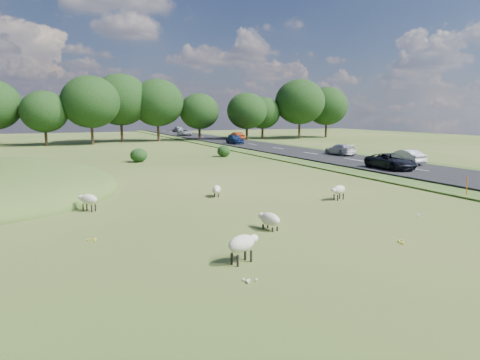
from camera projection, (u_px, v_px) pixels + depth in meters
name	position (u px, v px, depth m)	size (l,w,h in m)	color
ground	(150.00, 168.00, 39.18)	(160.00, 160.00, 0.00)	#33571B
road	(285.00, 150.00, 56.18)	(8.00, 150.00, 0.25)	black
treeline	(96.00, 103.00, 69.78)	(96.28, 14.66, 11.70)	black
shrubs	(102.00, 155.00, 43.46)	(27.10, 4.46, 1.44)	black
marker_post	(467.00, 187.00, 25.25)	(0.06, 0.06, 1.20)	#D8590C
sheep_0	(216.00, 190.00, 25.42)	(0.85, 1.21, 0.67)	beige
sheep_1	(242.00, 243.00, 14.08)	(1.38, 0.95, 0.96)	beige
sheep_2	(270.00, 219.00, 18.16)	(0.78, 1.34, 0.74)	beige
sheep_3	(88.00, 199.00, 21.61)	(1.07, 1.18, 0.88)	beige
sheep_4	(339.00, 190.00, 24.41)	(1.23, 0.81, 0.85)	beige
car_0	(178.00, 129.00, 109.94)	(1.93, 4.75, 1.38)	#A7AAAF
car_1	(185.00, 132.00, 91.26)	(2.18, 4.73, 1.32)	#B3B6BC
car_2	(404.00, 157.00, 39.76)	(1.43, 4.10, 1.35)	#B6B8BE
car_3	(235.00, 139.00, 66.55)	(1.69, 4.21, 1.43)	navy
car_5	(391.00, 161.00, 36.17)	(2.16, 4.69, 1.30)	black
car_6	(340.00, 149.00, 48.53)	(1.77, 4.35, 1.26)	silver
car_7	(236.00, 136.00, 75.55)	(1.48, 4.25, 1.40)	maroon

